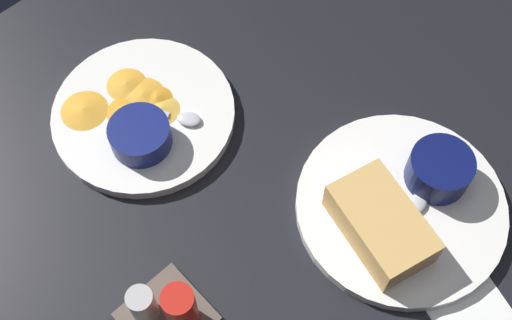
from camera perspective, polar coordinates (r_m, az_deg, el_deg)
name	(u,v)px	position (r cm, az deg, el deg)	size (l,w,h in cm)	color
ground_plane	(315,224)	(84.20, 5.07, -5.47)	(110.00, 110.00, 3.00)	black
plate_sandwich_main	(401,207)	(84.22, 12.31, -3.95)	(26.03, 26.03, 1.60)	white
sandwich_half_near	(381,224)	(79.24, 10.65, -5.42)	(14.52, 10.42, 4.80)	tan
ramekin_dark_sauce	(440,169)	(84.16, 15.49, -0.74)	(7.90, 7.90, 4.34)	#0C144C
spoon_by_dark_ramekin	(412,212)	(82.93, 13.22, -4.34)	(3.26, 9.96, 0.80)	silver
plate_chips_companion	(144,114)	(90.03, -9.61, 3.89)	(24.34, 24.34, 1.60)	white
ramekin_light_gravy	(140,135)	(85.31, -9.94, 2.15)	(7.89, 7.89, 3.40)	navy
spoon_by_gravy_ramekin	(179,117)	(87.71, -6.59, 3.66)	(9.08, 6.62, 0.80)	silver
plantain_chip_scatter	(128,101)	(90.25, -10.93, 5.01)	(14.77, 15.77, 0.60)	gold
condiment_caddy	(168,311)	(75.70, -7.58, -12.75)	(9.00, 9.00, 9.50)	brown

